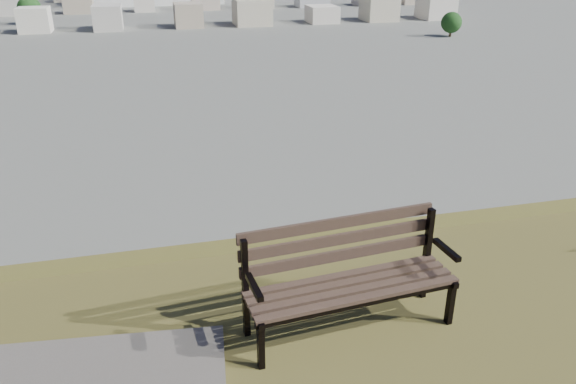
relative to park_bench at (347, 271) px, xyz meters
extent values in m
cube|color=#483629|center=(0.02, -0.25, -0.08)|extent=(1.62, 0.22, 0.03)
cube|color=#483629|center=(0.01, -0.15, -0.08)|extent=(1.62, 0.22, 0.03)
cube|color=#483629|center=(0.00, -0.04, -0.08)|extent=(1.62, 0.22, 0.03)
cube|color=#483629|center=(-0.01, 0.07, -0.08)|extent=(1.62, 0.22, 0.03)
cube|color=#483629|center=(-0.01, 0.14, 0.06)|extent=(1.62, 0.18, 0.09)
cube|color=#483629|center=(-0.01, 0.16, 0.19)|extent=(1.62, 0.18, 0.09)
cube|color=#483629|center=(-0.02, 0.18, 0.32)|extent=(1.62, 0.18, 0.09)
cube|color=black|center=(-0.75, -0.34, -0.28)|extent=(0.05, 0.06, 0.40)
cube|color=black|center=(-0.78, 0.04, -0.06)|extent=(0.05, 0.06, 0.83)
cube|color=black|center=(-0.76, -0.16, -0.11)|extent=(0.09, 0.45, 0.04)
cube|color=black|center=(-0.76, -0.21, 0.12)|extent=(0.07, 0.33, 0.04)
cube|color=black|center=(0.79, -0.20, -0.28)|extent=(0.05, 0.06, 0.40)
cube|color=black|center=(0.76, 0.18, -0.06)|extent=(0.05, 0.06, 0.83)
cube|color=black|center=(0.78, -0.02, -0.11)|extent=(0.09, 0.45, 0.04)
cube|color=black|center=(0.78, -0.07, 0.12)|extent=(0.07, 0.33, 0.04)
cube|color=black|center=(0.02, -0.26, -0.12)|extent=(1.62, 0.18, 0.04)
cube|color=black|center=(-0.01, 0.08, -0.12)|extent=(1.62, 0.18, 0.04)
cube|color=#B3A599|center=(-35.73, 197.26, -21.98)|extent=(11.00, 11.00, 7.00)
cube|color=#C0AE99|center=(-11.73, 197.26, -21.98)|extent=(11.00, 11.00, 7.00)
cube|color=#ACACB1|center=(12.27, 197.26, -21.98)|extent=(11.00, 11.00, 7.00)
cube|color=beige|center=(36.27, 197.26, -21.98)|extent=(11.00, 11.00, 7.00)
cube|color=tan|center=(60.27, 197.26, -21.98)|extent=(11.00, 11.00, 7.00)
cube|color=beige|center=(84.27, 197.26, -21.98)|extent=(11.00, 11.00, 7.00)
cube|color=#BDB5AB|center=(108.27, 197.26, -21.98)|extent=(11.00, 11.00, 7.00)
cube|color=#ACACB1|center=(-47.73, 247.26, -21.98)|extent=(11.00, 11.00, 7.00)
cube|color=beige|center=(-23.73, 247.26, -21.98)|extent=(11.00, 11.00, 7.00)
cube|color=tan|center=(0.27, 247.26, -21.98)|extent=(11.00, 11.00, 7.00)
cube|color=beige|center=(24.27, 247.26, -21.98)|extent=(11.00, 11.00, 7.00)
cube|color=#BDB5AB|center=(48.27, 247.26, -21.98)|extent=(11.00, 11.00, 7.00)
cylinder|color=#332819|center=(90.27, 157.26, -24.43)|extent=(0.80, 0.80, 2.10)
sphere|color=black|center=(90.27, 157.26, -21.28)|extent=(6.30, 6.30, 6.30)
cylinder|color=#332819|center=(-39.73, 217.26, -24.13)|extent=(0.80, 0.80, 2.70)
sphere|color=black|center=(-39.73, 217.26, -20.08)|extent=(8.10, 8.10, 8.10)
camera|label=1|loc=(-1.32, -3.42, 2.31)|focal=35.00mm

